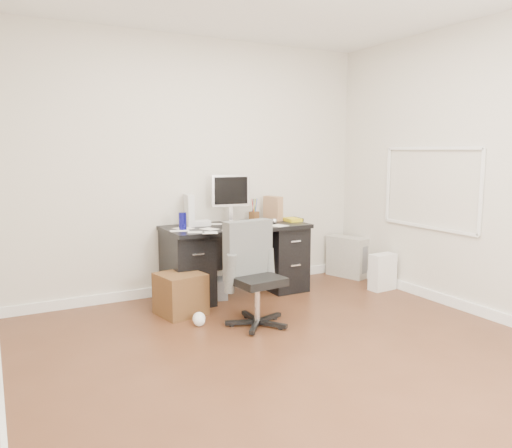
{
  "coord_description": "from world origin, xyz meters",
  "views": [
    {
      "loc": [
        -1.97,
        -3.01,
        1.53
      ],
      "look_at": [
        0.3,
        1.2,
        0.82
      ],
      "focal_mm": 35.0,
      "sensor_mm": 36.0,
      "label": 1
    }
  ],
  "objects": [
    {
      "name": "ground",
      "position": [
        0.0,
        0.0,
        0.0
      ],
      "size": [
        4.0,
        4.0,
        0.0
      ],
      "primitive_type": "plane",
      "color": "#4C2A18",
      "rests_on": "ground"
    },
    {
      "name": "room_shell",
      "position": [
        0.03,
        0.03,
        1.66
      ],
      "size": [
        4.02,
        4.02,
        2.71
      ],
      "color": "beige",
      "rests_on": "ground"
    },
    {
      "name": "desk",
      "position": [
        0.3,
        1.65,
        0.4
      ],
      "size": [
        1.5,
        0.7,
        0.75
      ],
      "color": "black",
      "rests_on": "ground"
    },
    {
      "name": "loose_papers",
      "position": [
        0.1,
        1.6,
        0.75
      ],
      "size": [
        1.1,
        0.6,
        0.0
      ],
      "primitive_type": null,
      "color": "white",
      "rests_on": "desk"
    },
    {
      "name": "lcd_monitor",
      "position": [
        0.32,
        1.82,
        1.02
      ],
      "size": [
        0.45,
        0.29,
        0.53
      ],
      "primitive_type": null,
      "rotation": [
        0.0,
        0.0,
        -0.11
      ],
      "color": "silver",
      "rests_on": "desk"
    },
    {
      "name": "keyboard",
      "position": [
        0.34,
        1.51,
        0.76
      ],
      "size": [
        0.42,
        0.21,
        0.02
      ],
      "primitive_type": "cube",
      "rotation": [
        0.0,
        0.0,
        -0.17
      ],
      "color": "black",
      "rests_on": "desk"
    },
    {
      "name": "computer_mouse",
      "position": [
        0.71,
        1.54,
        0.78
      ],
      "size": [
        0.07,
        0.07,
        0.06
      ],
      "primitive_type": "sphere",
      "rotation": [
        0.0,
        0.0,
        0.21
      ],
      "color": "silver",
      "rests_on": "desk"
    },
    {
      "name": "travel_mug",
      "position": [
        -0.29,
        1.63,
        0.84
      ],
      "size": [
        0.08,
        0.08,
        0.17
      ],
      "primitive_type": "cylinder",
      "rotation": [
        0.0,
        0.0,
        0.0
      ],
      "color": "navy",
      "rests_on": "desk"
    },
    {
      "name": "white_binder",
      "position": [
        -0.14,
        1.86,
        0.91
      ],
      "size": [
        0.18,
        0.3,
        0.32
      ],
      "primitive_type": "cube",
      "rotation": [
        0.0,
        0.0,
        -0.17
      ],
      "color": "silver",
      "rests_on": "desk"
    },
    {
      "name": "magazine_file",
      "position": [
        0.83,
        1.79,
        0.88
      ],
      "size": [
        0.17,
        0.25,
        0.27
      ],
      "primitive_type": "cube",
      "rotation": [
        0.0,
        0.0,
        0.27
      ],
      "color": "#9F6F4D",
      "rests_on": "desk"
    },
    {
      "name": "pen_cup",
      "position": [
        0.62,
        1.84,
        0.87
      ],
      "size": [
        0.13,
        0.13,
        0.25
      ],
      "primitive_type": null,
      "rotation": [
        0.0,
        0.0,
        0.33
      ],
      "color": "#532E17",
      "rests_on": "desk"
    },
    {
      "name": "yellow_book",
      "position": [
        0.99,
        1.62,
        0.77
      ],
      "size": [
        0.16,
        0.2,
        0.03
      ],
      "primitive_type": "cube",
      "rotation": [
        0.0,
        0.0,
        -0.02
      ],
      "color": "gold",
      "rests_on": "desk"
    },
    {
      "name": "paper_remote",
      "position": [
        0.35,
        1.39,
        0.76
      ],
      "size": [
        0.3,
        0.26,
        0.02
      ],
      "primitive_type": null,
      "rotation": [
        0.0,
        0.0,
        0.21
      ],
      "color": "white",
      "rests_on": "desk"
    },
    {
      "name": "office_chair",
      "position": [
        0.04,
        0.7,
        0.46
      ],
      "size": [
        0.57,
        0.57,
        0.92
      ],
      "primitive_type": null,
      "rotation": [
        0.0,
        0.0,
        0.1
      ],
      "color": "#4A4D4A",
      "rests_on": "ground"
    },
    {
      "name": "pc_tower",
      "position": [
        1.84,
        1.71,
        0.24
      ],
      "size": [
        0.36,
        0.53,
        0.49
      ],
      "primitive_type": "cube",
      "rotation": [
        0.0,
        0.0,
        0.32
      ],
      "color": "#ABA69A",
      "rests_on": "ground"
    },
    {
      "name": "shopping_bag",
      "position": [
        1.8,
        1.05,
        0.2
      ],
      "size": [
        0.31,
        0.23,
        0.4
      ],
      "primitive_type": "cube",
      "rotation": [
        0.0,
        0.0,
        0.07
      ],
      "color": "white",
      "rests_on": "ground"
    },
    {
      "name": "wicker_basket",
      "position": [
        -0.45,
        1.31,
        0.2
      ],
      "size": [
        0.46,
        0.46,
        0.39
      ],
      "primitive_type": "cube",
      "rotation": [
        0.0,
        0.0,
        0.18
      ],
      "color": "#452E14",
      "rests_on": "ground"
    },
    {
      "name": "desk_printer",
      "position": [
        0.0,
        1.66,
        0.1
      ],
      "size": [
        0.4,
        0.36,
        0.2
      ],
      "primitive_type": "cube",
      "rotation": [
        0.0,
        0.0,
        -0.31
      ],
      "color": "slate",
      "rests_on": "ground"
    }
  ]
}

